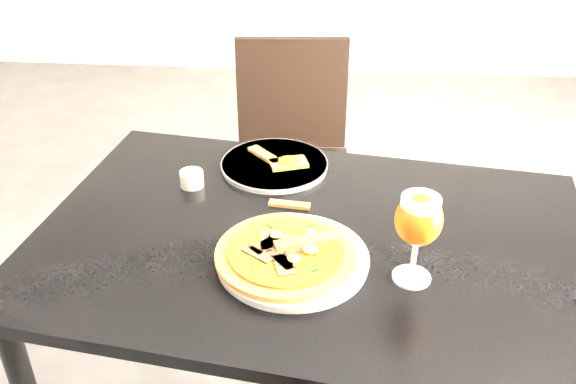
# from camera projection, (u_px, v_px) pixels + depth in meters

# --- Properties ---
(dining_table) EXTENTS (1.30, 0.97, 0.75)m
(dining_table) POSITION_uv_depth(u_px,v_px,m) (309.00, 268.00, 1.45)
(dining_table) COLOR black
(dining_table) RESTS_ON ground
(chair_far) EXTENTS (0.43, 0.43, 0.88)m
(chair_far) POSITION_uv_depth(u_px,v_px,m) (292.00, 158.00, 2.25)
(chair_far) COLOR black
(chair_far) RESTS_ON ground
(plate_main) EXTENTS (0.36, 0.36, 0.02)m
(plate_main) POSITION_uv_depth(u_px,v_px,m) (293.00, 259.00, 1.32)
(plate_main) COLOR silver
(plate_main) RESTS_ON dining_table
(pizza) EXTENTS (0.29, 0.29, 0.03)m
(pizza) POSITION_uv_depth(u_px,v_px,m) (286.00, 253.00, 1.31)
(pizza) COLOR brown
(pizza) RESTS_ON plate_main
(plate_second) EXTENTS (0.38, 0.38, 0.01)m
(plate_second) POSITION_uv_depth(u_px,v_px,m) (274.00, 165.00, 1.66)
(plate_second) COLOR silver
(plate_second) RESTS_ON dining_table
(crust_scraps) EXTENTS (0.17, 0.13, 0.01)m
(crust_scraps) POSITION_uv_depth(u_px,v_px,m) (281.00, 160.00, 1.65)
(crust_scraps) COLOR brown
(crust_scraps) RESTS_ON plate_second
(loose_crust) EXTENTS (0.10, 0.03, 0.01)m
(loose_crust) POSITION_uv_depth(u_px,v_px,m) (289.00, 204.00, 1.50)
(loose_crust) COLOR brown
(loose_crust) RESTS_ON dining_table
(sauce_cup) EXTENTS (0.06, 0.06, 0.04)m
(sauce_cup) POSITION_uv_depth(u_px,v_px,m) (192.00, 178.00, 1.57)
(sauce_cup) COLOR silver
(sauce_cup) RESTS_ON dining_table
(beer_glass) EXTENTS (0.09, 0.09, 0.19)m
(beer_glass) POSITION_uv_depth(u_px,v_px,m) (419.00, 220.00, 1.21)
(beer_glass) COLOR silver
(beer_glass) RESTS_ON dining_table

